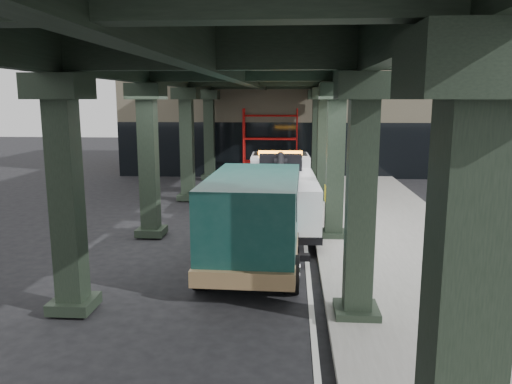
% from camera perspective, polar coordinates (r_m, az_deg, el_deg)
% --- Properties ---
extents(ground, '(90.00, 90.00, 0.00)m').
position_cam_1_polar(ground, '(14.55, -0.93, -7.47)').
color(ground, black).
rests_on(ground, ground).
extents(sidewalk, '(5.00, 40.00, 0.15)m').
position_cam_1_polar(sidewalk, '(16.71, 15.32, -5.19)').
color(sidewalk, gray).
rests_on(sidewalk, ground).
extents(lane_stripe, '(0.12, 38.00, 0.01)m').
position_cam_1_polar(lane_stripe, '(16.42, 5.63, -5.40)').
color(lane_stripe, silver).
rests_on(lane_stripe, ground).
extents(viaduct, '(7.40, 32.00, 6.40)m').
position_cam_1_polar(viaduct, '(15.90, -1.82, 14.00)').
color(viaduct, black).
rests_on(viaduct, ground).
extents(building, '(22.00, 10.00, 8.00)m').
position_cam_1_polar(building, '(33.80, 5.51, 9.65)').
color(building, '#C6B793').
rests_on(building, ground).
extents(scaffolding, '(3.08, 0.88, 4.00)m').
position_cam_1_polar(scaffolding, '(28.55, 1.65, 5.73)').
color(scaffolding, red).
rests_on(scaffolding, ground).
extents(tow_truck, '(2.64, 8.17, 2.65)m').
position_cam_1_polar(tow_truck, '(18.00, 2.81, 0.27)').
color(tow_truck, black).
rests_on(tow_truck, ground).
extents(towed_van, '(2.68, 6.33, 2.54)m').
position_cam_1_polar(towed_van, '(13.60, -0.09, -2.78)').
color(towed_van, '#113C37').
rests_on(towed_van, ground).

